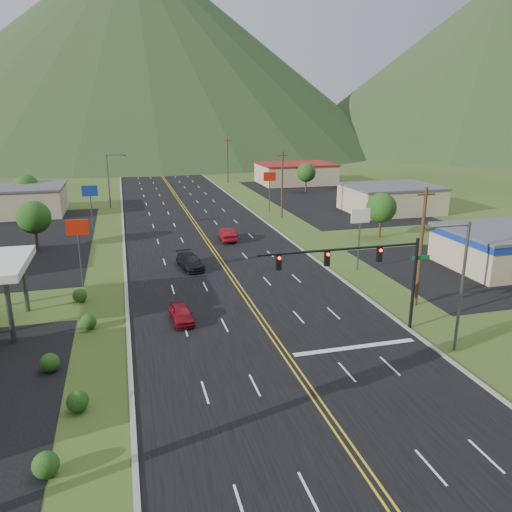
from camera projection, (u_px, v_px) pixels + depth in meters
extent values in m
plane|color=#2D4317|center=(371.00, 480.00, 22.21)|extent=(500.00, 500.00, 0.00)
cube|color=black|center=(371.00, 480.00, 22.21)|extent=(20.00, 460.00, 0.04)
cylinder|color=black|center=(414.00, 284.00, 36.82)|extent=(0.24, 0.24, 7.00)
cylinder|color=black|center=(341.00, 249.00, 34.46)|extent=(12.00, 0.18, 0.18)
cube|color=#0C591E|center=(421.00, 258.00, 36.36)|extent=(1.40, 0.06, 0.30)
cube|color=black|center=(379.00, 254.00, 35.37)|extent=(0.35, 0.28, 1.05)
sphere|color=#FF0C05|center=(381.00, 250.00, 35.11)|extent=(0.22, 0.22, 0.22)
cube|color=black|center=(327.00, 259.00, 34.38)|extent=(0.35, 0.28, 1.05)
sphere|color=#FF0C05|center=(328.00, 254.00, 34.12)|extent=(0.22, 0.22, 0.22)
cube|color=black|center=(279.00, 262.00, 33.51)|extent=(0.35, 0.28, 1.05)
sphere|color=#FF0C05|center=(280.00, 258.00, 33.25)|extent=(0.22, 0.22, 0.22)
cylinder|color=#59595E|center=(462.00, 288.00, 33.08)|extent=(0.20, 0.20, 9.00)
cylinder|color=#59595E|center=(450.00, 226.00, 31.52)|extent=(2.88, 0.12, 0.12)
cube|color=#59595E|center=(430.00, 229.00, 31.19)|extent=(0.60, 0.25, 0.18)
cylinder|color=#59595E|center=(108.00, 181.00, 82.87)|extent=(0.20, 0.20, 9.00)
cylinder|color=#59595E|center=(115.00, 155.00, 82.02)|extent=(2.88, 0.12, 0.12)
cube|color=#59595E|center=(124.00, 155.00, 82.41)|extent=(0.60, 0.25, 0.18)
cylinder|color=#59595E|center=(10.00, 310.00, 34.66)|extent=(0.36, 0.36, 5.00)
cylinder|color=#59595E|center=(24.00, 282.00, 40.22)|extent=(0.36, 0.36, 5.00)
cube|color=tan|center=(3.00, 202.00, 77.71)|extent=(18.00, 11.00, 4.20)
cube|color=#4C4C51|center=(1.00, 188.00, 77.08)|extent=(18.40, 11.40, 0.30)
cube|color=tan|center=(391.00, 199.00, 80.60)|extent=(14.00, 11.00, 4.00)
cube|color=#4C4C51|center=(392.00, 186.00, 79.99)|extent=(14.40, 11.40, 0.30)
cube|color=tan|center=(296.00, 174.00, 112.02)|extent=(16.00, 12.00, 4.20)
cube|color=maroon|center=(296.00, 164.00, 111.39)|extent=(16.40, 12.40, 0.30)
cylinder|color=#59595E|center=(81.00, 261.00, 45.85)|extent=(0.16, 0.16, 5.00)
cube|color=red|center=(77.00, 227.00, 44.95)|extent=(2.00, 0.18, 1.40)
cylinder|color=#59595E|center=(92.00, 215.00, 66.25)|extent=(0.16, 0.16, 5.00)
cube|color=navy|center=(90.00, 191.00, 65.35)|extent=(2.00, 0.18, 1.40)
cylinder|color=#59595E|center=(359.00, 247.00, 50.70)|extent=(0.16, 0.16, 5.00)
cube|color=white|center=(361.00, 216.00, 49.81)|extent=(2.00, 0.18, 1.40)
cylinder|color=#59595E|center=(269.00, 196.00, 80.37)|extent=(0.16, 0.16, 5.00)
cube|color=red|center=(270.00, 177.00, 79.47)|extent=(2.00, 0.18, 1.40)
cylinder|color=#382314|center=(36.00, 237.00, 58.55)|extent=(0.30, 0.30, 3.00)
sphere|color=#113C11|center=(34.00, 217.00, 57.87)|extent=(3.84, 3.84, 3.84)
cylinder|color=#382314|center=(28.00, 201.00, 82.34)|extent=(0.30, 0.30, 3.00)
sphere|color=#113C11|center=(27.00, 186.00, 81.66)|extent=(3.84, 3.84, 3.84)
cylinder|color=#382314|center=(380.00, 226.00, 64.34)|extent=(0.30, 0.30, 3.00)
sphere|color=#113C11|center=(381.00, 208.00, 63.67)|extent=(3.84, 3.84, 3.84)
cylinder|color=#382314|center=(306.00, 184.00, 100.57)|extent=(0.30, 0.30, 3.00)
sphere|color=#113C11|center=(306.00, 172.00, 99.90)|extent=(3.84, 3.84, 3.84)
cylinder|color=#382314|center=(421.00, 248.00, 40.85)|extent=(0.28, 0.28, 10.00)
cube|color=#382314|center=(426.00, 195.00, 39.62)|extent=(1.60, 0.12, 0.12)
cylinder|color=#382314|center=(282.00, 185.00, 75.16)|extent=(0.28, 0.28, 10.00)
cube|color=#382314|center=(283.00, 156.00, 73.92)|extent=(1.60, 0.12, 0.12)
cylinder|color=#382314|center=(228.00, 160.00, 112.24)|extent=(0.28, 0.28, 10.00)
cube|color=#382314|center=(227.00, 140.00, 111.01)|extent=(1.60, 0.12, 0.12)
cylinder|color=#382314|center=(200.00, 148.00, 149.33)|extent=(0.28, 0.28, 10.00)
cube|color=#382314|center=(200.00, 133.00, 148.10)|extent=(1.60, 0.12, 0.12)
cone|color=#1E3417|center=(136.00, 46.00, 214.26)|extent=(220.00, 220.00, 85.00)
cone|color=#1E3417|center=(496.00, 64.00, 212.48)|extent=(180.00, 180.00, 70.00)
imported|color=maroon|center=(181.00, 314.00, 38.63)|extent=(1.80, 4.01, 1.34)
imported|color=black|center=(190.00, 262.00, 51.73)|extent=(2.75, 5.24, 1.45)
imported|color=maroon|center=(228.00, 234.00, 62.92)|extent=(1.95, 4.89, 1.58)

